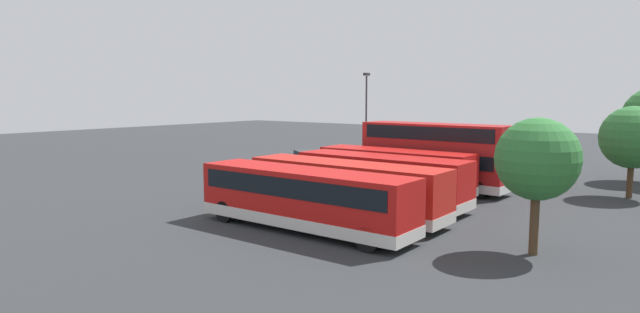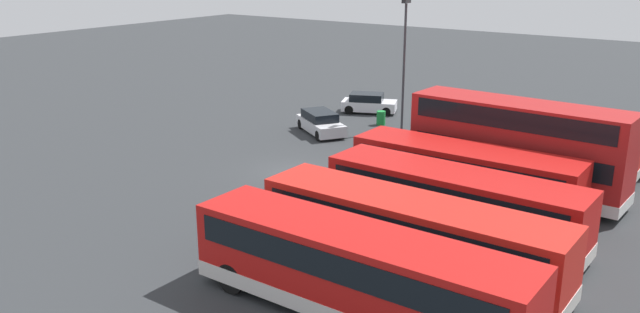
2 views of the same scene
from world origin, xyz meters
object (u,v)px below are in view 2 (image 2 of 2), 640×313
object	(u,v)px
car_small_green	(368,103)
bus_double_decker_third	(517,146)
bus_single_deck_seventh	(356,271)
car_hatchback_silver	(320,123)
bus_single_deck_near_end	(541,128)
bus_single_deck_fifth	(453,204)
bus_single_deck_second	(523,141)
bus_single_deck_fourth	(464,176)
lamp_post_tall	(404,56)
bus_single_deck_sixth	(410,236)
waste_bin_yellow	(381,118)

from	to	relation	value
car_small_green	bus_double_decker_third	bearing A→B (deg)	54.02
bus_single_deck_seventh	car_hatchback_silver	size ratio (longest dim) A/B	2.49
bus_single_deck_near_end	bus_single_deck_seventh	bearing A→B (deg)	2.56
bus_single_deck_near_end	bus_single_deck_fifth	xyz separation A→B (m)	(13.98, 0.97, -0.00)
car_hatchback_silver	car_small_green	xyz separation A→B (m)	(-6.81, -0.52, -0.00)
bus_single_deck_second	car_small_green	bearing A→B (deg)	-116.34
bus_single_deck_fourth	lamp_post_tall	distance (m)	14.65
lamp_post_tall	bus_single_deck_second	bearing A→B (deg)	68.23
bus_double_decker_third	bus_single_deck_sixth	world-z (taller)	bus_double_decker_third
car_small_green	waste_bin_yellow	size ratio (longest dim) A/B	4.54
bus_single_deck_fourth	car_hatchback_silver	size ratio (longest dim) A/B	2.22
bus_single_deck_sixth	bus_single_deck_second	bearing A→B (deg)	-176.38
bus_single_deck_near_end	bus_single_deck_sixth	size ratio (longest dim) A/B	1.06
car_hatchback_silver	bus_single_deck_sixth	bearing A→B (deg)	44.35
bus_double_decker_third	waste_bin_yellow	bearing A→B (deg)	-123.63
bus_single_deck_seventh	bus_single_deck_near_end	bearing A→B (deg)	-177.44
bus_double_decker_third	bus_single_deck_fifth	bearing A→B (deg)	-0.90
bus_single_deck_fourth	car_small_green	distance (m)	19.60
bus_single_deck_near_end	bus_single_deck_second	distance (m)	3.25
bus_single_deck_second	bus_double_decker_third	distance (m)	4.10
bus_single_deck_sixth	waste_bin_yellow	world-z (taller)	bus_single_deck_sixth
car_hatchback_silver	car_small_green	bearing A→B (deg)	-175.67
bus_single_deck_sixth	bus_single_deck_seventh	world-z (taller)	same
bus_single_deck_near_end	bus_single_deck_fifth	bearing A→B (deg)	3.96
car_small_green	car_hatchback_silver	bearing A→B (deg)	4.33
bus_single_deck_sixth	bus_double_decker_third	bearing A→B (deg)	179.62
bus_single_deck_fourth	car_hatchback_silver	bearing A→B (deg)	-119.08
bus_single_deck_sixth	waste_bin_yellow	distance (m)	22.27
bus_single_deck_seventh	car_small_green	xyz separation A→B (m)	(-24.73, -14.63, -0.92)
bus_double_decker_third	lamp_post_tall	world-z (taller)	lamp_post_tall
bus_double_decker_third	car_hatchback_silver	size ratio (longest dim) A/B	2.23
bus_single_deck_fifth	car_small_green	size ratio (longest dim) A/B	2.46
bus_single_deck_seventh	bus_single_deck_fifth	bearing A→B (deg)	179.84
bus_single_deck_second	car_hatchback_silver	distance (m)	13.29
bus_single_deck_seventh	car_hatchback_silver	world-z (taller)	bus_single_deck_seventh
lamp_post_tall	waste_bin_yellow	xyz separation A→B (m)	(-0.48, -1.87, -4.44)
bus_single_deck_near_end	bus_double_decker_third	distance (m)	7.27
bus_single_deck_fifth	car_hatchback_silver	distance (m)	17.78
bus_single_deck_seventh	car_hatchback_silver	distance (m)	22.83
bus_single_deck_fifth	lamp_post_tall	world-z (taller)	lamp_post_tall
bus_single_deck_seventh	car_small_green	size ratio (longest dim) A/B	2.68
bus_single_deck_sixth	car_small_green	bearing A→B (deg)	-145.42
car_small_green	bus_single_deck_fourth	bearing A→B (deg)	44.00
bus_single_deck_sixth	bus_single_deck_seventh	xyz separation A→B (m)	(3.43, -0.06, 0.00)
bus_double_decker_third	bus_single_deck_fourth	size ratio (longest dim) A/B	1.01
bus_single_deck_fifth	waste_bin_yellow	xyz separation A→B (m)	(-14.92, -12.05, -1.15)
bus_single_deck_near_end	bus_double_decker_third	bearing A→B (deg)	8.55
bus_single_deck_fifth	car_small_green	bearing A→B (deg)	-140.14
bus_single_deck_near_end	bus_single_deck_fourth	bearing A→B (deg)	-0.46
bus_single_deck_near_end	car_small_green	size ratio (longest dim) A/B	2.80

